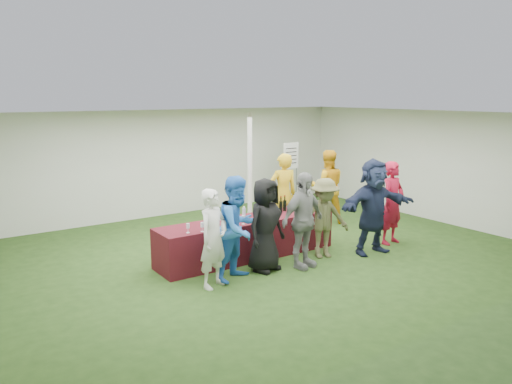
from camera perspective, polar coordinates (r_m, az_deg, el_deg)
ground at (r=9.92m, az=0.74°, el=-6.95°), size 60.00×60.00×0.00m
tent at (r=10.85m, az=-0.71°, el=1.96°), size 10.00×10.00×10.00m
serving_table at (r=9.58m, az=-0.99°, el=-5.27°), size 3.60×0.80×0.75m
wine_bottles at (r=9.91m, az=1.67°, el=-1.75°), size 0.71×0.15×0.32m
wine_glasses at (r=9.01m, az=-2.46°, el=-3.13°), size 2.71×0.13×0.16m
water_bottle at (r=9.51m, az=-1.38°, el=-2.41°), size 0.07×0.07×0.23m
bar_towel at (r=10.44m, az=6.11°, el=-1.75°), size 0.25×0.18×0.03m
dump_bucket at (r=10.28m, az=7.50°, el=-1.54°), size 0.25×0.25×0.18m
wine_list_sign at (r=13.50m, az=4.00°, el=3.59°), size 0.50×0.03×1.80m
staff_pourer at (r=11.05m, az=3.11°, el=-0.23°), size 0.73×0.56×1.81m
staff_back at (r=12.13m, az=8.11°, el=0.61°), size 1.08×1.01×1.77m
customer_0 at (r=8.04m, az=-4.89°, el=-5.33°), size 0.69×0.58×1.62m
customer_1 at (r=8.33m, az=-2.09°, el=-4.15°), size 1.05×0.94×1.77m
customer_2 at (r=8.74m, az=1.07°, el=-3.78°), size 0.92×0.73×1.66m
customer_3 at (r=8.92m, az=5.38°, el=-3.27°), size 1.08×0.59×1.74m
customer_4 at (r=9.55m, az=7.79°, el=-2.99°), size 1.11×0.81×1.53m
customer_5 at (r=9.93m, az=13.25°, el=-1.63°), size 1.78×0.72×1.87m
customer_6 at (r=10.71m, az=15.32°, el=-1.21°), size 0.68×0.50×1.73m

